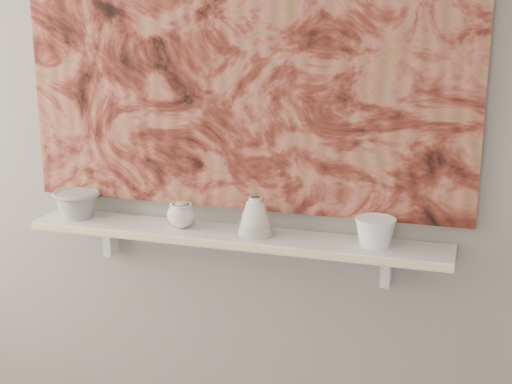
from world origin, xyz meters
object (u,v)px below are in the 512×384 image
at_px(shelf, 234,237).
at_px(bell_vessel, 255,216).
at_px(bowl_grey, 77,204).
at_px(painting, 240,40).
at_px(cup_cream, 181,215).
at_px(bowl_white, 375,232).

bearing_deg(shelf, bell_vessel, 0.00).
bearing_deg(bell_vessel, bowl_grey, 180.00).
xyz_separation_m(painting, cup_cream, (-0.18, -0.08, -0.57)).
xyz_separation_m(shelf, cup_cream, (-0.18, 0.00, 0.06)).
xyz_separation_m(bowl_grey, bell_vessel, (0.65, 0.00, 0.02)).
height_order(painting, cup_cream, painting).
xyz_separation_m(shelf, painting, (0.00, 0.08, 0.62)).
bearing_deg(bowl_grey, shelf, 0.00).
bearing_deg(bell_vessel, painting, 132.85).
relative_size(painting, cup_cream, 16.04).
bearing_deg(bowl_white, painting, 170.04).
relative_size(painting, bowl_grey, 9.13).
height_order(cup_cream, bell_vessel, bell_vessel).
bearing_deg(shelf, cup_cream, 180.00).
xyz_separation_m(bowl_grey, bowl_white, (1.04, 0.00, -0.00)).
distance_m(bowl_grey, bowl_white, 1.04).
height_order(painting, bell_vessel, painting).
relative_size(shelf, bell_vessel, 11.18).
relative_size(shelf, bowl_white, 11.09).
bearing_deg(cup_cream, painting, 23.67).
distance_m(cup_cream, bell_vessel, 0.26).
bearing_deg(bell_vessel, cup_cream, 180.00).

